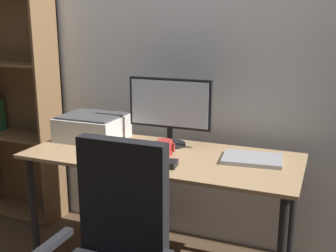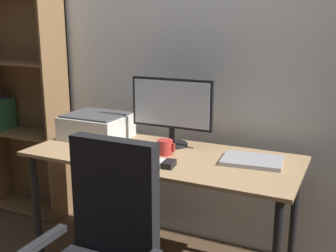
# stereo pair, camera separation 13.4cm
# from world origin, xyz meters

# --- Properties ---
(back_wall) EXTENTS (6.40, 0.10, 2.60)m
(back_wall) POSITION_xyz_m (0.00, 0.50, 1.30)
(back_wall) COLOR silver
(back_wall) RESTS_ON ground
(desk) EXTENTS (1.58, 0.66, 0.74)m
(desk) POSITION_xyz_m (0.00, 0.00, 0.65)
(desk) COLOR tan
(desk) RESTS_ON ground
(monitor) EXTENTS (0.52, 0.20, 0.42)m
(monitor) POSITION_xyz_m (-0.02, 0.19, 0.98)
(monitor) COLOR black
(monitor) RESTS_ON desk
(keyboard) EXTENTS (0.29, 0.12, 0.02)m
(keyboard) POSITION_xyz_m (-0.06, -0.16, 0.75)
(keyboard) COLOR silver
(keyboard) RESTS_ON desk
(mouse) EXTENTS (0.07, 0.10, 0.03)m
(mouse) POSITION_xyz_m (0.13, -0.18, 0.76)
(mouse) COLOR black
(mouse) RESTS_ON desk
(coffee_mug) EXTENTS (0.10, 0.09, 0.09)m
(coffee_mug) POSITION_xyz_m (0.02, 0.01, 0.78)
(coffee_mug) COLOR #B72D28
(coffee_mug) RESTS_ON desk
(laptop) EXTENTS (0.34, 0.26, 0.02)m
(laptop) POSITION_xyz_m (0.51, 0.08, 0.75)
(laptop) COLOR #99999E
(laptop) RESTS_ON desk
(printer) EXTENTS (0.40, 0.34, 0.16)m
(printer) POSITION_xyz_m (-0.54, 0.13, 0.82)
(printer) COLOR silver
(printer) RESTS_ON desk
(bookshelf) EXTENTS (0.68, 0.28, 1.83)m
(bookshelf) POSITION_xyz_m (-1.35, 0.33, 0.90)
(bookshelf) COLOR brown
(bookshelf) RESTS_ON ground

